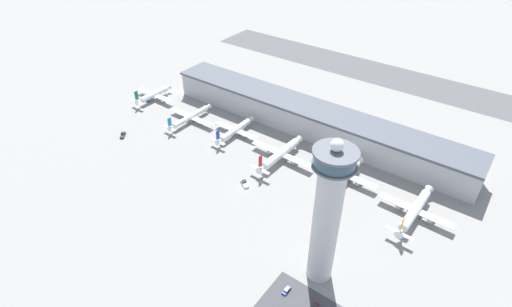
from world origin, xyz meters
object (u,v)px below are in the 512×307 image
Objects in this scene: airplane_gate_charlie at (235,130)px; car_blue_compact at (315,306)px; airplane_gate_delta at (281,154)px; airplane_gate_echo at (346,175)px; airplane_gate_alpha at (154,95)px; service_truck_water at (327,210)px; service_truck_catering at (147,100)px; service_truck_baggage at (244,183)px; control_tower at (327,213)px; airplane_gate_foxtrot at (415,210)px; airplane_gate_bravo at (191,117)px; car_green_van at (287,290)px; service_truck_fuel at (123,135)px.

car_blue_compact is at bearing -37.19° from airplane_gate_charlie.
airplane_gate_delta reaches higher than airplane_gate_echo.
car_blue_compact is at bearing -23.77° from airplane_gate_alpha.
service_truck_water is at bearing -10.35° from airplane_gate_alpha.
car_blue_compact is at bearing -71.94° from airplane_gate_echo.
service_truck_catering is (-81.54, -2.71, -2.92)m from airplane_gate_charlie.
service_truck_baggage is 46.89m from service_truck_water.
control_tower is 86.87m from airplane_gate_delta.
airplane_gate_charlie is at bearing 177.02° from airplane_gate_foxtrot.
airplane_gate_bravo is 8.06× the size of car_green_van.
car_green_van is (8.78, -51.30, -0.50)m from service_truck_water.
airplane_gate_charlie is 72.34m from service_truck_fuel.
airplane_gate_alpha is (-174.11, 64.79, -30.96)m from control_tower.
service_truck_water is 55.14m from car_blue_compact.
service_truck_catering reaches higher than service_truck_fuel.
service_truck_baggage reaches higher than service_truck_fuel.
airplane_gate_alpha is 0.89× the size of airplane_gate_bravo.
airplane_gate_charlie is 117.21m from airplane_gate_foxtrot.
service_truck_fuel is (-95.79, -38.30, -3.93)m from airplane_gate_delta.
airplane_gate_alpha reaches higher than service_truck_fuel.
control_tower reaches higher than service_truck_baggage.
service_truck_water reaches higher than car_blue_compact.
airplane_gate_echo is (155.77, -2.43, 0.17)m from airplane_gate_alpha.
service_truck_fuel is at bearing -120.33° from airplane_gate_bravo.
airplane_gate_delta is at bearing -8.15° from airplane_gate_charlie.
airplane_gate_alpha is 0.96× the size of airplane_gate_echo.
airplane_gate_bravo is at bearing -171.91° from airplane_gate_charlie.
airplane_gate_echo is 0.87× the size of airplane_gate_foxtrot.
airplane_gate_foxtrot is 87.58m from service_truck_baggage.
service_truck_catering is at bearing -179.25° from airplane_gate_echo.
car_green_van is (51.33, -73.06, -4.20)m from airplane_gate_delta.
service_truck_baggage is (113.00, -37.38, -3.47)m from airplane_gate_alpha.
airplane_gate_foxtrot reaches higher than service_truck_fuel.
airplane_gate_charlie is at bearing 138.76° from car_green_van.
airplane_gate_alpha is 44.05m from airplane_gate_bravo.
airplane_gate_bravo is at bearing 152.04° from car_blue_compact.
service_truck_baggage is at bearing -96.82° from airplane_gate_delta.
airplane_gate_echo is at bearing -0.89° from airplane_gate_alpha.
service_truck_baggage is at bearing 155.84° from control_tower.
car_green_van is (124.40, -73.60, -3.16)m from airplane_gate_bravo.
car_green_van is (-27.45, -72.46, -4.22)m from airplane_gate_foxtrot.
airplane_gate_alpha is 4.62× the size of service_truck_baggage.
airplane_gate_echo is 78.96m from car_green_van.
airplane_gate_bravo is 151.86m from airplane_gate_foxtrot.
airplane_gate_alpha is 7.14× the size of car_green_van.
airplane_gate_alpha is at bearing 176.43° from airplane_gate_delta.
airplane_gate_bravo is at bearing -2.74° from service_truck_catering.
control_tower reaches higher than airplane_gate_foxtrot.
airplane_gate_charlie is 128.89m from car_blue_compact.
service_truck_catering is 47.58m from service_truck_fuel.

